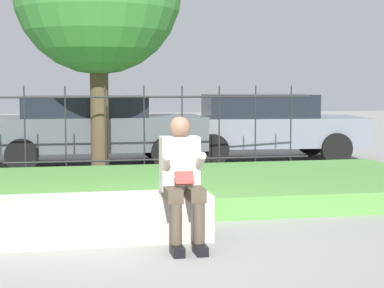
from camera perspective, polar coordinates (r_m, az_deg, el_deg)
The scene contains 7 objects.
ground_plane at distance 6.66m, azimuth -5.23°, elevation -8.52°, with size 60.00×60.00×0.00m, color gray.
stone_bench at distance 6.58m, azimuth -8.26°, elevation -6.82°, with size 2.28×0.51×0.47m.
person_seated_reader at distance 6.30m, azimuth -0.92°, elevation -2.80°, with size 0.42×0.73×1.27m.
grass_berm at distance 8.93m, azimuth -6.85°, elevation -4.08°, with size 9.18×3.32×0.28m.
iron_fence at distance 10.81m, azimuth -7.71°, elevation 1.20°, with size 7.18×0.03×1.57m.
car_parked_right at distance 13.62m, azimuth 6.39°, elevation 1.68°, with size 4.17×2.18×1.39m.
car_parked_center at distance 12.90m, azimuth -8.93°, elevation 1.45°, with size 4.33×1.95×1.37m.
Camera 1 is at (-0.67, -6.43, 1.59)m, focal length 60.00 mm.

